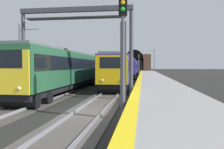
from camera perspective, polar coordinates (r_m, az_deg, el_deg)
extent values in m
plane|color=black|center=(12.31, -5.49, -9.72)|extent=(320.00, 320.00, 0.00)
cube|color=gray|center=(11.97, 14.35, -7.72)|extent=(112.00, 3.99, 0.99)
cube|color=yellow|center=(11.82, 5.90, -5.33)|extent=(112.00, 0.50, 0.01)
cube|color=#4C4742|center=(12.31, -5.49, -9.59)|extent=(160.00, 2.71, 0.06)
cube|color=gray|center=(12.47, -8.74, -8.95)|extent=(160.00, 0.07, 0.15)
cube|color=gray|center=(12.14, -2.16, -9.23)|extent=(160.00, 0.07, 0.15)
cube|color=#423D38|center=(14.04, -23.90, -8.29)|extent=(160.00, 2.94, 0.06)
cube|color=gray|center=(14.41, -26.35, -7.64)|extent=(160.00, 0.07, 0.15)
cube|color=gray|center=(13.66, -21.32, -8.09)|extent=(160.00, 0.07, 0.15)
cube|color=navy|center=(27.66, 2.13, 1.71)|extent=(18.46, 3.24, 2.60)
cube|color=black|center=(27.66, 2.13, 2.19)|extent=(17.73, 3.25, 0.92)
cube|color=slate|center=(27.68, 2.14, 4.61)|extent=(17.90, 2.80, 0.20)
cube|color=black|center=(27.72, 2.13, -1.36)|extent=(18.08, 2.89, 0.51)
cylinder|color=black|center=(19.51, 0.19, -3.87)|extent=(0.99, 2.62, 0.93)
cylinder|color=black|center=(21.29, 0.74, -3.35)|extent=(0.99, 2.62, 0.93)
cylinder|color=black|center=(34.20, 2.99, -1.22)|extent=(0.99, 2.62, 0.93)
cylinder|color=black|center=(36.00, 3.17, -1.04)|extent=(0.99, 2.62, 0.93)
cube|color=#E5B20F|center=(18.47, -0.14, 1.16)|extent=(0.18, 2.71, 2.43)
cube|color=black|center=(18.41, -0.15, 3.03)|extent=(0.08, 1.97, 0.94)
sphere|color=#F2EACC|center=(18.37, 2.25, -1.56)|extent=(0.20, 0.20, 0.20)
sphere|color=#F2EACC|center=(18.55, -2.54, -1.52)|extent=(0.20, 0.20, 0.20)
cube|color=navy|center=(46.70, 4.52, 1.95)|extent=(18.46, 3.24, 2.60)
cube|color=black|center=(46.70, 4.52, 2.27)|extent=(17.73, 3.25, 0.92)
cube|color=slate|center=(46.72, 4.52, 3.67)|extent=(17.90, 2.80, 0.20)
cube|color=black|center=(46.74, 4.51, 0.12)|extent=(18.08, 2.89, 0.51)
cylinder|color=black|center=(38.84, 4.07, -0.80)|extent=(0.99, 2.62, 0.93)
cylinder|color=black|center=(40.64, 4.18, -0.66)|extent=(0.99, 2.62, 0.93)
cylinder|color=black|center=(52.87, 4.76, 0.02)|extent=(0.99, 2.62, 0.93)
cylinder|color=black|center=(54.66, 4.82, 0.10)|extent=(0.99, 2.62, 0.93)
cube|color=navy|center=(65.78, 5.52, 2.05)|extent=(18.46, 3.24, 2.60)
cube|color=black|center=(65.78, 5.52, 2.23)|extent=(17.73, 3.25, 0.81)
cube|color=slate|center=(65.79, 5.52, 3.27)|extent=(17.90, 2.80, 0.20)
cube|color=black|center=(65.81, 5.51, 0.75)|extent=(18.08, 2.89, 0.51)
cylinder|color=black|center=(57.66, 5.35, 0.21)|extent=(0.99, 2.62, 0.93)
cylinder|color=black|center=(59.46, 5.39, 0.27)|extent=(0.99, 2.62, 0.93)
cylinder|color=black|center=(72.17, 5.62, 0.63)|extent=(0.99, 2.62, 0.93)
cylinder|color=black|center=(73.97, 5.64, 0.67)|extent=(0.99, 2.62, 0.93)
cube|color=navy|center=(84.87, 6.07, 2.10)|extent=(18.46, 3.24, 2.60)
cube|color=black|center=(84.87, 6.07, 2.25)|extent=(17.73, 3.25, 0.84)
cube|color=slate|center=(84.88, 6.08, 3.05)|extent=(17.90, 2.80, 0.20)
cube|color=black|center=(84.89, 6.07, 1.10)|extent=(18.08, 2.89, 0.51)
cylinder|color=black|center=(76.70, 6.00, 0.72)|extent=(0.99, 2.62, 0.93)
cylinder|color=black|center=(78.50, 6.02, 0.76)|extent=(0.99, 2.62, 0.93)
cylinder|color=black|center=(91.30, 6.11, 0.98)|extent=(0.99, 2.62, 0.93)
cylinder|color=black|center=(93.10, 6.12, 1.00)|extent=(0.99, 2.62, 0.93)
cube|color=black|center=(46.73, 4.52, 4.34)|extent=(1.34, 1.72, 0.90)
cube|color=#235638|center=(21.93, -11.55, 1.75)|extent=(19.02, 2.81, 2.76)
cube|color=black|center=(21.93, -11.55, 2.70)|extent=(18.26, 2.84, 0.99)
cube|color=slate|center=(21.97, -11.58, 5.62)|extent=(18.45, 2.39, 0.20)
cube|color=black|center=(22.00, -11.51, -2.34)|extent=(18.64, 2.47, 0.52)
cylinder|color=black|center=(14.34, -23.07, -6.28)|extent=(0.94, 2.55, 0.94)
cylinder|color=black|center=(15.89, -19.70, -5.41)|extent=(0.94, 2.55, 0.94)
cylinder|color=black|center=(28.44, -6.96, -1.94)|extent=(0.94, 2.55, 0.94)
cylinder|color=black|center=(30.18, -6.07, -1.69)|extent=(0.94, 2.55, 0.94)
cube|color=yellow|center=(13.33, -25.44, 0.52)|extent=(0.12, 2.66, 2.43)
cube|color=black|center=(13.29, -25.62, 3.62)|extent=(0.04, 1.94, 0.99)
sphere|color=#F2EACC|center=(12.93, -22.70, -3.32)|extent=(0.20, 0.20, 0.20)
cube|color=#235638|center=(40.92, -2.34, 2.03)|extent=(19.02, 2.81, 2.76)
cube|color=black|center=(40.92, -2.34, 2.72)|extent=(18.26, 2.84, 0.99)
cube|color=slate|center=(40.94, -2.35, 4.11)|extent=(18.45, 2.39, 0.20)
cube|color=black|center=(40.96, -2.34, -0.17)|extent=(18.64, 2.47, 0.52)
cylinder|color=black|center=(32.88, -4.95, -1.36)|extent=(0.94, 2.55, 0.94)
cylinder|color=black|center=(34.63, -4.28, -1.17)|extent=(0.94, 2.55, 0.94)
cylinder|color=black|center=(47.35, -0.92, -0.23)|extent=(0.94, 2.55, 0.94)
cylinder|color=black|center=(49.13, -0.60, -0.14)|extent=(0.94, 2.55, 0.94)
cube|color=#235638|center=(60.29, 0.99, 2.12)|extent=(19.02, 2.81, 2.76)
cube|color=black|center=(60.29, 0.99, 2.38)|extent=(18.26, 2.84, 0.92)
cube|color=slate|center=(60.31, 0.99, 3.53)|extent=(18.45, 2.39, 0.20)
cube|color=black|center=(60.32, 0.99, 0.63)|extent=(18.64, 2.47, 0.52)
cylinder|color=black|center=(51.81, -0.18, -0.01)|extent=(0.94, 2.55, 0.94)
cylinder|color=black|center=(53.59, 0.09, 0.07)|extent=(0.94, 2.55, 0.94)
cylinder|color=black|center=(67.09, 1.71, 0.52)|extent=(0.94, 2.55, 0.94)
cylinder|color=black|center=(68.88, 1.87, 0.56)|extent=(0.94, 2.55, 0.94)
cube|color=black|center=(40.96, -2.35, 4.87)|extent=(1.30, 1.67, 0.90)
cylinder|color=#4C4C54|center=(10.26, 2.82, 1.52)|extent=(0.16, 0.16, 4.85)
cube|color=black|center=(10.63, 2.85, 17.61)|extent=(0.20, 0.38, 1.05)
cube|color=#4C4C54|center=(10.40, 2.89, 1.53)|extent=(0.04, 0.28, 4.36)
sphere|color=yellow|center=(10.51, 2.78, 17.93)|extent=(0.20, 0.20, 0.20)
sphere|color=green|center=(10.44, 2.78, 16.34)|extent=(0.20, 0.20, 0.20)
cylinder|color=#4C4C54|center=(47.87, 6.87, 1.64)|extent=(0.16, 0.16, 4.03)
cube|color=black|center=(47.91, 6.88, 4.68)|extent=(0.20, 0.38, 1.05)
cube|color=#4C4C54|center=(48.01, 6.87, 1.64)|extent=(0.04, 0.28, 3.63)
sphere|color=red|center=(47.79, 6.88, 5.07)|extent=(0.20, 0.20, 0.20)
sphere|color=yellow|center=(47.78, 6.88, 4.71)|extent=(0.20, 0.20, 0.20)
sphere|color=green|center=(47.77, 6.88, 4.35)|extent=(0.20, 0.20, 0.20)
cylinder|color=#38383D|center=(99.88, 7.44, 1.99)|extent=(0.16, 0.16, 4.09)
cube|color=black|center=(99.90, 7.45, 3.47)|extent=(0.20, 0.38, 1.05)
cube|color=#38383D|center=(100.02, 7.44, 1.99)|extent=(0.04, 0.28, 3.68)
sphere|color=red|center=(99.78, 7.45, 3.65)|extent=(0.20, 0.20, 0.20)
sphere|color=yellow|center=(99.77, 7.45, 3.48)|extent=(0.20, 0.20, 0.20)
sphere|color=green|center=(99.76, 7.45, 3.31)|extent=(0.20, 0.20, 0.20)
cylinder|color=#3F3F47|center=(18.78, -21.68, 4.37)|extent=(0.28, 0.28, 6.59)
cylinder|color=#3F3F47|center=(16.35, 4.94, 4.86)|extent=(0.28, 0.28, 6.59)
cube|color=#3F3F47|center=(17.59, -9.39, 16.09)|extent=(0.36, 8.68, 0.35)
cube|color=#2D2D33|center=(17.45, -9.37, 14.10)|extent=(0.70, 7.56, 0.08)
cube|color=brown|center=(126.78, 5.68, 3.16)|extent=(2.90, 18.78, 8.97)
cube|color=black|center=(125.27, 5.65, 2.56)|extent=(0.12, 10.52, 6.28)
cylinder|color=black|center=(125.32, 5.66, 3.99)|extent=(0.12, 10.52, 10.52)
cylinder|color=#595B60|center=(27.42, -22.47, 4.33)|extent=(0.22, 0.22, 7.23)
cylinder|color=#595B60|center=(27.14, -20.43, 10.79)|extent=(0.08, 2.31, 0.08)
cylinder|color=#595B60|center=(76.99, 10.76, 3.40)|extent=(0.22, 0.22, 8.17)
cylinder|color=#595B60|center=(77.09, 9.98, 5.99)|extent=(0.08, 2.13, 0.08)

